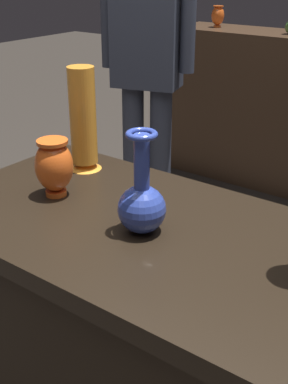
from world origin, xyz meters
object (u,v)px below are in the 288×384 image
object	(u,v)px
vase_tall_behind	(54,166)
vase_right_accent	(83,121)
shelf_vase_far_left	(218,16)
vase_centerpiece	(142,202)
visitor_near_left	(147,52)

from	to	relation	value
vase_tall_behind	vase_right_accent	xyz separation A→B (m)	(-0.07, 0.20, 0.07)
shelf_vase_far_left	vase_right_accent	bearing A→B (deg)	-71.87
vase_right_accent	shelf_vase_far_left	xyz separation A→B (m)	(-0.66, 2.00, 0.11)
vase_centerpiece	vase_tall_behind	bearing A→B (deg)	176.24
vase_centerpiece	vase_tall_behind	size ratio (longest dim) A/B	1.57
vase_centerpiece	shelf_vase_far_left	size ratio (longest dim) A/B	1.92
vase_right_accent	shelf_vase_far_left	distance (m)	2.11
vase_centerpiece	vase_right_accent	size ratio (longest dim) A/B	0.80
visitor_near_left	vase_tall_behind	bearing A→B (deg)	97.56
shelf_vase_far_left	visitor_near_left	world-z (taller)	visitor_near_left
shelf_vase_far_left	vase_tall_behind	bearing A→B (deg)	-71.75
vase_tall_behind	vase_right_accent	size ratio (longest dim) A/B	0.51
shelf_vase_far_left	visitor_near_left	bearing A→B (deg)	-78.11
vase_tall_behind	vase_right_accent	distance (m)	0.22
vase_centerpiece	vase_right_accent	xyz separation A→B (m)	(-0.39, 0.22, 0.08)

